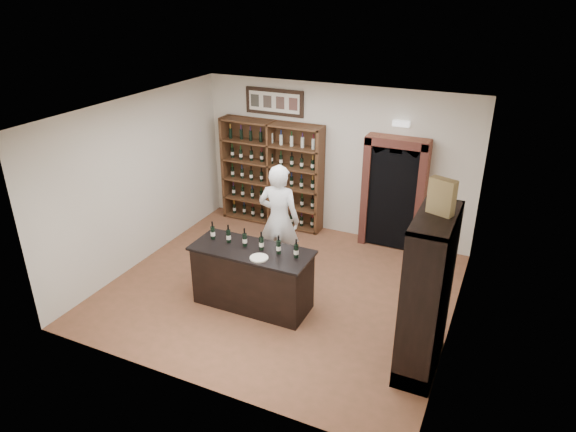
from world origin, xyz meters
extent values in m
plane|color=brown|center=(0.00, 0.00, 0.00)|extent=(5.50, 5.50, 0.00)
plane|color=white|center=(0.00, 0.00, 3.00)|extent=(5.50, 5.50, 0.00)
cube|color=silver|center=(0.00, 2.50, 1.50)|extent=(5.50, 0.04, 3.00)
cube|color=silver|center=(-2.75, 0.00, 1.50)|extent=(0.04, 5.00, 3.00)
cube|color=silver|center=(2.75, 0.00, 1.50)|extent=(0.04, 5.00, 3.00)
cube|color=#512D1B|center=(-1.30, 2.47, 1.10)|extent=(2.20, 0.02, 2.20)
cube|color=#512D1B|center=(-2.37, 2.29, 1.10)|extent=(0.06, 0.38, 2.20)
cube|color=#512D1B|center=(-0.23, 2.29, 1.10)|extent=(0.06, 0.38, 2.20)
cube|color=#512D1B|center=(-1.30, 2.29, 1.10)|extent=(0.04, 0.38, 2.20)
cube|color=#512D1B|center=(-1.30, 2.29, 0.04)|extent=(2.18, 0.38, 0.04)
cube|color=#512D1B|center=(-1.30, 2.29, 0.46)|extent=(2.18, 0.38, 0.04)
cube|color=#512D1B|center=(-1.30, 2.29, 0.89)|extent=(2.18, 0.38, 0.03)
cube|color=#512D1B|center=(-1.30, 2.29, 1.31)|extent=(2.18, 0.38, 0.04)
cube|color=#512D1B|center=(-1.30, 2.29, 1.74)|extent=(2.18, 0.38, 0.04)
cube|color=#512D1B|center=(-1.30, 2.29, 2.16)|extent=(2.18, 0.38, 0.04)
cube|color=black|center=(-1.30, 2.47, 2.55)|extent=(1.25, 0.04, 0.52)
cube|color=black|center=(1.25, 2.34, 1.06)|extent=(0.97, 0.29, 2.05)
cube|color=brown|center=(0.74, 2.32, 1.07)|extent=(0.14, 0.35, 2.15)
cube|color=brown|center=(1.76, 2.32, 1.07)|extent=(0.14, 0.35, 2.15)
cube|color=brown|center=(1.25, 2.32, 2.09)|extent=(1.15, 0.35, 0.16)
cube|color=white|center=(1.25, 2.42, 2.40)|extent=(0.30, 0.10, 0.10)
cube|color=black|center=(-0.20, -0.60, 0.47)|extent=(1.80, 0.70, 0.94)
cube|color=black|center=(-0.20, -0.60, 0.98)|extent=(1.88, 0.78, 0.04)
cylinder|color=black|center=(-0.92, -0.54, 1.10)|extent=(0.07, 0.07, 0.21)
cylinder|color=silver|center=(-0.92, -0.54, 1.09)|extent=(0.07, 0.07, 0.07)
cylinder|color=black|center=(-0.92, -0.54, 1.25)|extent=(0.03, 0.03, 0.09)
cylinder|color=black|center=(-0.63, -0.54, 1.10)|extent=(0.07, 0.07, 0.21)
cylinder|color=silver|center=(-0.63, -0.54, 1.09)|extent=(0.07, 0.07, 0.07)
cylinder|color=black|center=(-0.63, -0.54, 1.25)|extent=(0.03, 0.03, 0.09)
cylinder|color=black|center=(-0.34, -0.54, 1.10)|extent=(0.07, 0.07, 0.21)
cylinder|color=silver|center=(-0.34, -0.54, 1.09)|extent=(0.07, 0.07, 0.07)
cylinder|color=black|center=(-0.34, -0.54, 1.25)|extent=(0.03, 0.03, 0.09)
cylinder|color=black|center=(-0.06, -0.54, 1.10)|extent=(0.07, 0.07, 0.21)
cylinder|color=silver|center=(-0.06, -0.54, 1.09)|extent=(0.07, 0.07, 0.07)
cylinder|color=black|center=(-0.06, -0.54, 1.25)|extent=(0.03, 0.03, 0.09)
cylinder|color=black|center=(0.23, -0.54, 1.10)|extent=(0.07, 0.07, 0.21)
cylinder|color=silver|center=(0.23, -0.54, 1.09)|extent=(0.07, 0.07, 0.07)
cylinder|color=black|center=(0.23, -0.54, 1.25)|extent=(0.03, 0.03, 0.09)
cylinder|color=black|center=(0.52, -0.54, 1.10)|extent=(0.07, 0.07, 0.21)
cylinder|color=silver|center=(0.52, -0.54, 1.09)|extent=(0.07, 0.07, 0.07)
cylinder|color=black|center=(0.52, -0.54, 1.25)|extent=(0.03, 0.03, 0.09)
cube|color=black|center=(2.72, -0.90, 1.10)|extent=(0.02, 1.20, 2.20)
cube|color=black|center=(2.49, -1.48, 1.10)|extent=(0.48, 0.04, 2.20)
cube|color=black|center=(2.49, -0.32, 1.10)|extent=(0.48, 0.04, 2.20)
cube|color=black|center=(2.49, -0.90, 2.18)|extent=(0.48, 1.20, 0.04)
cube|color=black|center=(2.49, -0.90, 0.12)|extent=(0.48, 1.20, 0.24)
cube|color=black|center=(2.49, -0.90, 0.35)|extent=(0.48, 1.16, 0.03)
cube|color=black|center=(2.49, -0.90, 0.90)|extent=(0.48, 1.16, 0.03)
cube|color=black|center=(2.49, -0.90, 1.45)|extent=(0.48, 1.16, 0.03)
imported|color=white|center=(-0.28, 0.53, 1.00)|extent=(0.76, 0.53, 1.99)
cylinder|color=silver|center=(0.04, -0.81, 1.01)|extent=(0.27, 0.27, 0.02)
cube|color=tan|center=(2.50, -0.84, 2.42)|extent=(0.34, 0.23, 0.44)
camera|label=1|loc=(3.19, -6.62, 4.70)|focal=32.00mm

